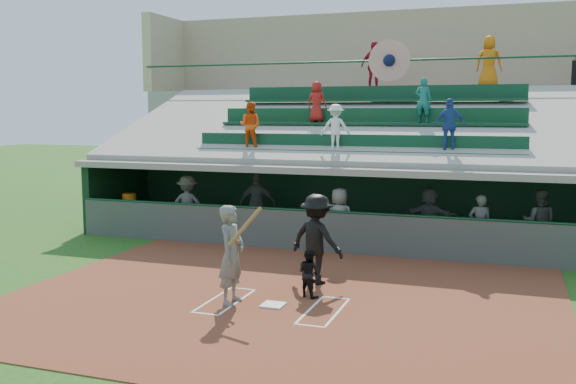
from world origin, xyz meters
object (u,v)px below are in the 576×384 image
(home_plate, at_px, (273,305))
(white_table, at_px, (129,218))
(catcher, at_px, (309,273))
(water_cooler, at_px, (129,200))
(batter_at_plate, at_px, (232,254))

(home_plate, relative_size, white_table, 0.50)
(catcher, relative_size, water_cooler, 2.32)
(catcher, bearing_deg, batter_at_plate, 57.43)
(batter_at_plate, relative_size, white_table, 2.29)
(home_plate, bearing_deg, batter_at_plate, -172.84)
(home_plate, bearing_deg, water_cooler, 140.03)
(catcher, distance_m, water_cooler, 9.10)
(white_table, distance_m, water_cooler, 0.59)
(water_cooler, bearing_deg, batter_at_plate, -43.99)
(catcher, height_order, white_table, catcher)
(home_plate, bearing_deg, catcher, 59.86)
(batter_at_plate, bearing_deg, water_cooler, 136.01)
(white_table, bearing_deg, home_plate, -55.73)
(white_table, bearing_deg, water_cooler, -43.83)
(batter_at_plate, xyz_separation_m, catcher, (1.29, 0.91, -0.48))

